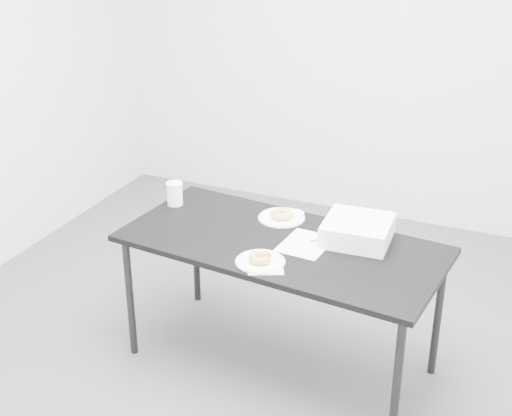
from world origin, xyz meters
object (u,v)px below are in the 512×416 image
at_px(plate_near, 260,262).
at_px(donut_near, 260,258).
at_px(coffee_cup, 175,194).
at_px(bakery_box, 358,230).
at_px(table, 281,251).
at_px(plate_far, 282,218).
at_px(scorecard, 306,244).
at_px(donut_far, 282,214).
at_px(pen, 323,239).

height_order(plate_near, donut_near, donut_near).
distance_m(plate_near, coffee_cup, 0.84).
relative_size(coffee_cup, bakery_box, 0.40).
height_order(table, plate_far, plate_far).
distance_m(scorecard, coffee_cup, 0.87).
bearing_deg(plate_far, donut_far, 0.00).
bearing_deg(plate_far, donut_near, -79.91).
bearing_deg(coffee_cup, plate_far, 6.29).
relative_size(plate_near, donut_near, 2.13).
height_order(table, bakery_box, bakery_box).
xyz_separation_m(plate_far, bakery_box, (0.45, -0.09, 0.05)).
distance_m(plate_far, bakery_box, 0.46).
xyz_separation_m(pen, plate_far, (-0.29, 0.16, -0.00)).
relative_size(table, donut_near, 15.05).
height_order(scorecard, coffee_cup, coffee_cup).
relative_size(donut_near, plate_far, 0.44).
bearing_deg(donut_near, plate_near, 0.00).
distance_m(scorecard, bakery_box, 0.28).
bearing_deg(donut_near, plate_far, 100.09).
relative_size(donut_near, donut_far, 0.95).
bearing_deg(bakery_box, donut_near, -133.77).
distance_m(pen, coffee_cup, 0.92).
height_order(scorecard, pen, pen).
bearing_deg(donut_far, pen, -28.87).
bearing_deg(bakery_box, plate_near, -133.77).
bearing_deg(plate_near, plate_far, 100.09).
relative_size(donut_far, bakery_box, 0.36).
relative_size(pen, donut_near, 1.18).
height_order(table, scorecard, scorecard).
xyz_separation_m(scorecard, coffee_cup, (-0.85, 0.17, 0.07)).
height_order(coffee_cup, bakery_box, coffee_cup).
bearing_deg(bakery_box, pen, -157.86).
bearing_deg(plate_near, scorecard, 63.83).
height_order(scorecard, plate_far, plate_far).
bearing_deg(coffee_cup, scorecard, -11.03).
xyz_separation_m(scorecard, pen, (0.07, 0.07, 0.01)).
height_order(table, coffee_cup, coffee_cup).
xyz_separation_m(donut_near, donut_far, (-0.09, 0.51, -0.00)).
height_order(plate_near, coffee_cup, coffee_cup).
bearing_deg(table, scorecard, 17.02).
bearing_deg(donut_far, bakery_box, -10.77).
relative_size(table, pen, 12.76).
bearing_deg(bakery_box, donut_far, 166.07).
height_order(plate_far, bakery_box, bakery_box).
bearing_deg(donut_near, scorecard, 63.83).
xyz_separation_m(plate_far, donut_far, (0.00, 0.00, 0.02)).
distance_m(scorecard, donut_near, 0.30).
height_order(plate_far, donut_far, donut_far).
bearing_deg(scorecard, pen, 51.47).
xyz_separation_m(table, pen, (0.19, 0.10, 0.06)).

